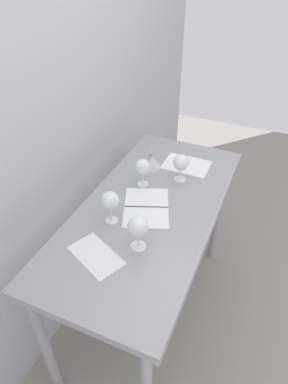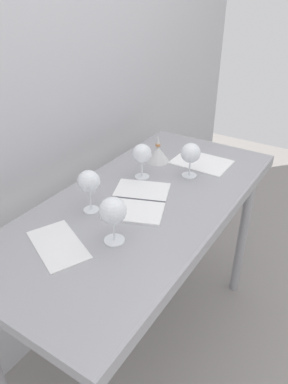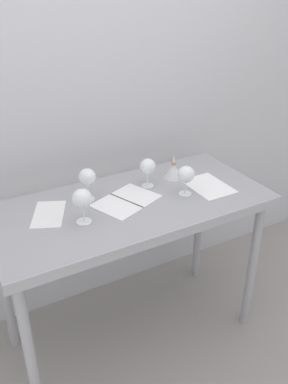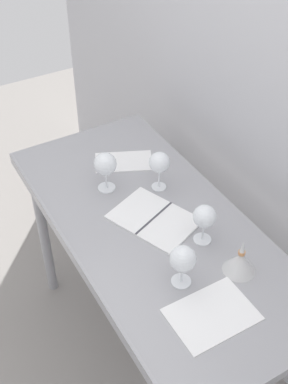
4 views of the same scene
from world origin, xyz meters
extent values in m
plane|color=gray|center=(0.00, 0.00, 0.00)|extent=(6.00, 6.00, 0.00)
cube|color=#B9B9BF|center=(0.00, 0.49, 1.30)|extent=(3.80, 0.04, 2.60)
cube|color=#98989E|center=(0.00, 0.00, 0.88)|extent=(1.40, 0.64, 0.04)
cube|color=#98989E|center=(0.00, -0.33, 0.88)|extent=(1.40, 0.01, 0.05)
cylinder|color=#98989E|center=(0.64, -0.26, 0.43)|extent=(0.05, 0.05, 0.86)
cylinder|color=#98989E|center=(-0.64, 0.26, 0.43)|extent=(0.05, 0.05, 0.86)
cylinder|color=#98989E|center=(0.64, 0.26, 0.43)|extent=(0.05, 0.05, 0.86)
cylinder|color=white|center=(0.28, -0.07, 0.90)|extent=(0.07, 0.07, 0.00)
cylinder|color=white|center=(0.28, -0.07, 0.94)|extent=(0.01, 0.01, 0.07)
sphere|color=white|center=(0.28, -0.07, 1.01)|extent=(0.09, 0.09, 0.09)
cylinder|color=maroon|center=(0.28, -0.07, 1.00)|extent=(0.06, 0.06, 0.02)
cylinder|color=white|center=(-0.27, -0.06, 0.90)|extent=(0.07, 0.07, 0.00)
cylinder|color=white|center=(-0.27, -0.06, 0.94)|extent=(0.01, 0.01, 0.08)
sphere|color=white|center=(-0.27, -0.06, 1.02)|extent=(0.09, 0.09, 0.09)
cylinder|color=maroon|center=(-0.27, -0.06, 1.01)|extent=(0.06, 0.06, 0.03)
cylinder|color=white|center=(0.16, 0.10, 0.90)|extent=(0.07, 0.07, 0.00)
cylinder|color=white|center=(0.16, 0.10, 0.94)|extent=(0.01, 0.01, 0.08)
sphere|color=white|center=(0.16, 0.10, 1.02)|extent=(0.08, 0.08, 0.08)
cylinder|color=maroon|center=(0.16, 0.10, 1.00)|extent=(0.06, 0.06, 0.02)
cylinder|color=white|center=(-0.17, 0.12, 0.90)|extent=(0.06, 0.06, 0.00)
cylinder|color=white|center=(-0.17, 0.12, 0.95)|extent=(0.01, 0.01, 0.09)
sphere|color=white|center=(-0.17, 0.12, 1.03)|extent=(0.08, 0.08, 0.08)
cylinder|color=maroon|center=(-0.17, 0.12, 1.01)|extent=(0.06, 0.06, 0.02)
cube|color=white|center=(-0.09, -0.02, 0.90)|extent=(0.22, 0.26, 0.01)
cube|color=white|center=(0.05, 0.04, 0.90)|extent=(0.22, 0.26, 0.01)
cube|color=#3F3F47|center=(-0.02, 0.01, 0.90)|extent=(0.09, 0.21, 0.01)
cube|color=white|center=(0.44, -0.06, 0.90)|extent=(0.19, 0.27, 0.00)
cube|color=white|center=(-0.40, 0.08, 0.90)|extent=(0.23, 0.28, 0.00)
cone|color=silver|center=(0.34, 0.13, 0.94)|extent=(0.11, 0.11, 0.08)
cylinder|color=#C17F4C|center=(0.34, 0.13, 0.99)|extent=(0.02, 0.02, 0.01)
cone|color=silver|center=(0.34, 0.13, 1.01)|extent=(0.02, 0.02, 0.04)
camera|label=1|loc=(-1.20, -0.50, 1.99)|focal=31.46mm
camera|label=2|loc=(-1.03, -0.67, 1.67)|focal=33.68mm
camera|label=3|loc=(-0.81, -1.59, 1.91)|focal=38.52mm
camera|label=4|loc=(1.15, -0.71, 2.21)|focal=47.07mm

